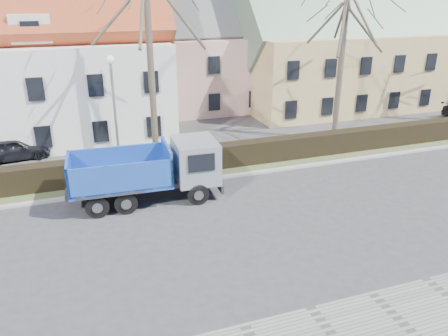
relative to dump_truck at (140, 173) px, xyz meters
name	(u,v)px	position (x,y,z in m)	size (l,w,h in m)	color
ground	(240,220)	(3.68, -3.30, -1.43)	(120.00, 120.00, 0.00)	#363638
curb_far	(209,179)	(3.68, 1.30, -1.37)	(80.00, 0.30, 0.12)	#9E9B97
grass_strip	(200,168)	(3.68, 2.90, -1.38)	(80.00, 3.00, 0.10)	#4A542F
hedge	(201,159)	(3.68, 2.70, -0.78)	(60.00, 0.90, 1.30)	black
building_pink	(199,59)	(7.68, 16.70, 2.57)	(10.80, 8.80, 8.00)	#D1A293
building_yellow	(345,54)	(19.68, 13.70, 2.82)	(18.80, 10.80, 8.50)	tan
tree_1	(150,49)	(1.68, 5.20, 4.90)	(9.20, 9.20, 12.65)	#4C4134
tree_2	(342,55)	(13.68, 5.20, 4.07)	(8.00, 8.00, 11.00)	#4C4134
dump_truck	(140,173)	(0.00, 0.00, 0.00)	(7.13, 2.65, 2.85)	#163D97
streetlight	(115,117)	(-0.57, 3.70, 1.75)	(0.50, 0.50, 6.36)	#96989A
cart_frame	(146,184)	(0.38, 1.28, -1.14)	(0.63, 0.36, 0.58)	silver
parked_car_a	(14,148)	(-6.16, 7.94, -0.75)	(1.61, 3.99, 1.36)	black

